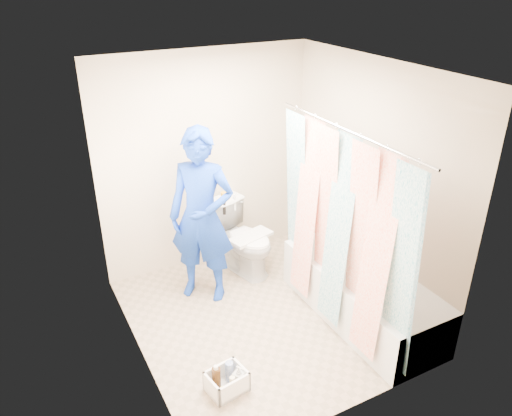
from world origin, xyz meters
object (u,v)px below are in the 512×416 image
bathtub (361,293)px  toilet (243,238)px  plumber (202,217)px  cleaning_caddy (228,381)px

bathtub → toilet: size_ratio=2.19×
bathtub → plumber: (-1.19, 1.07, 0.64)m
toilet → plumber: bearing=-172.7°
bathtub → toilet: bearing=116.0°
bathtub → toilet: toilet is taller
plumber → cleaning_caddy: bearing=-65.1°
cleaning_caddy → toilet: bearing=50.4°
bathtub → plumber: 1.72m
toilet → bathtub: bearing=-78.6°
bathtub → cleaning_caddy: (-1.55, -0.25, -0.18)m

